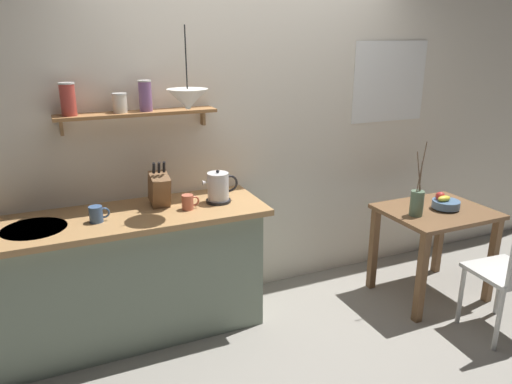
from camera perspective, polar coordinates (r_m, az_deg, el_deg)
The scene contains 12 objects.
ground_plane at distance 3.63m, azimuth 3.16°, elevation -15.37°, with size 14.00×14.00×0.00m, color gray.
back_wall at distance 3.76m, azimuth 1.79°, elevation 8.14°, with size 6.80×0.11×2.70m.
kitchen_counter at distance 3.40m, azimuth -14.71°, elevation -9.52°, with size 1.83×0.63×0.90m.
wall_shelf at distance 3.25m, azimuth -15.49°, elevation 9.73°, with size 1.04×0.20×0.33m.
dining_table at distance 3.99m, azimuth 20.45°, elevation -3.85°, with size 0.80×0.65×0.73m.
fruit_bowl at distance 3.96m, azimuth 21.54°, elevation -1.21°, with size 0.21×0.21×0.13m.
twig_vase at distance 3.73m, azimuth 18.56°, elevation -1.18°, with size 0.10×0.10×0.55m.
electric_kettle at distance 3.30m, azimuth -4.47°, elevation 0.51°, with size 0.26×0.17×0.23m.
knife_block at distance 3.26m, azimuth -11.41°, elevation 0.37°, with size 0.12×0.20×0.32m.
coffee_mug_by_sink at distance 3.11m, azimuth -18.41°, elevation -2.51°, with size 0.13×0.08×0.10m.
coffee_mug_spare at distance 3.20m, azimuth -8.06°, elevation -1.19°, with size 0.12×0.08×0.10m.
pendant_lamp at distance 3.00m, azimuth -8.11°, elevation 10.88°, with size 0.25×0.25×0.49m.
Camera 1 is at (-1.40, -2.69, 1.99)m, focal length 33.68 mm.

